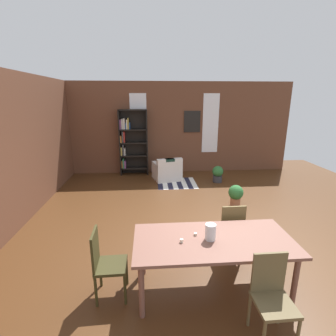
{
  "coord_description": "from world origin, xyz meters",
  "views": [
    {
      "loc": [
        -0.91,
        -4.29,
        2.55
      ],
      "look_at": [
        -0.47,
        1.35,
        0.97
      ],
      "focal_mm": 26.94,
      "sensor_mm": 36.0,
      "label": 1
    }
  ],
  "objects_px": {
    "bookshelf_tall": "(131,142)",
    "armchair_white": "(167,171)",
    "dining_chair_head_left": "(105,262)",
    "potted_plant_by_shelf": "(218,174)",
    "dining_table": "(213,244)",
    "vase_on_table": "(210,232)",
    "potted_plant_corner": "(236,194)",
    "dining_chair_near_right": "(272,295)",
    "dining_chair_far_right": "(230,228)"
  },
  "relations": [
    {
      "from": "bookshelf_tall",
      "to": "armchair_white",
      "type": "distance_m",
      "value": 1.59
    },
    {
      "from": "dining_chair_head_left",
      "to": "potted_plant_by_shelf",
      "type": "height_order",
      "value": "dining_chair_head_left"
    },
    {
      "from": "dining_table",
      "to": "vase_on_table",
      "type": "distance_m",
      "value": 0.19
    },
    {
      "from": "vase_on_table",
      "to": "dining_chair_head_left",
      "type": "bearing_deg",
      "value": -179.93
    },
    {
      "from": "armchair_white",
      "to": "potted_plant_corner",
      "type": "xyz_separation_m",
      "value": [
        1.5,
        -2.2,
        0.02
      ]
    },
    {
      "from": "bookshelf_tall",
      "to": "armchair_white",
      "type": "xyz_separation_m",
      "value": [
        1.15,
        -0.71,
        -0.85
      ]
    },
    {
      "from": "potted_plant_by_shelf",
      "to": "dining_chair_head_left",
      "type": "bearing_deg",
      "value": -121.07
    },
    {
      "from": "dining_chair_near_right",
      "to": "dining_chair_far_right",
      "type": "bearing_deg",
      "value": 89.92
    },
    {
      "from": "armchair_white",
      "to": "potted_plant_corner",
      "type": "relative_size",
      "value": 1.8
    },
    {
      "from": "vase_on_table",
      "to": "armchair_white",
      "type": "height_order",
      "value": "vase_on_table"
    },
    {
      "from": "potted_plant_corner",
      "to": "bookshelf_tall",
      "type": "bearing_deg",
      "value": 132.31
    },
    {
      "from": "dining_chair_head_left",
      "to": "potted_plant_corner",
      "type": "bearing_deg",
      "value": 45.17
    },
    {
      "from": "armchair_white",
      "to": "potted_plant_by_shelf",
      "type": "bearing_deg",
      "value": -13.29
    },
    {
      "from": "dining_table",
      "to": "vase_on_table",
      "type": "relative_size",
      "value": 9.69
    },
    {
      "from": "vase_on_table",
      "to": "dining_chair_far_right",
      "type": "relative_size",
      "value": 0.23
    },
    {
      "from": "dining_chair_head_left",
      "to": "potted_plant_by_shelf",
      "type": "xyz_separation_m",
      "value": [
        2.72,
        4.51,
        -0.24
      ]
    },
    {
      "from": "armchair_white",
      "to": "dining_chair_head_left",
      "type": "bearing_deg",
      "value": -103.43
    },
    {
      "from": "vase_on_table",
      "to": "bookshelf_tall",
      "type": "xyz_separation_m",
      "value": [
        -1.35,
        5.58,
        0.25
      ]
    },
    {
      "from": "potted_plant_by_shelf",
      "to": "dining_table",
      "type": "bearing_deg",
      "value": -106.16
    },
    {
      "from": "dining_chair_head_left",
      "to": "dining_chair_far_right",
      "type": "distance_m",
      "value": 2.01
    },
    {
      "from": "bookshelf_tall",
      "to": "dining_chair_near_right",
      "type": "bearing_deg",
      "value": -73.53
    },
    {
      "from": "vase_on_table",
      "to": "armchair_white",
      "type": "relative_size",
      "value": 0.22
    },
    {
      "from": "armchair_white",
      "to": "potted_plant_by_shelf",
      "type": "distance_m",
      "value": 1.6
    },
    {
      "from": "dining_chair_head_left",
      "to": "potted_plant_by_shelf",
      "type": "bearing_deg",
      "value": 58.93
    },
    {
      "from": "dining_chair_far_right",
      "to": "potted_plant_by_shelf",
      "type": "distance_m",
      "value": 3.9
    },
    {
      "from": "dining_chair_head_left",
      "to": "armchair_white",
      "type": "height_order",
      "value": "dining_chair_head_left"
    },
    {
      "from": "vase_on_table",
      "to": "potted_plant_corner",
      "type": "bearing_deg",
      "value": 64.12
    },
    {
      "from": "potted_plant_by_shelf",
      "to": "vase_on_table",
      "type": "bearing_deg",
      "value": -106.71
    },
    {
      "from": "bookshelf_tall",
      "to": "potted_plant_corner",
      "type": "bearing_deg",
      "value": -47.69
    },
    {
      "from": "bookshelf_tall",
      "to": "dining_chair_head_left",
      "type": "bearing_deg",
      "value": -90.16
    },
    {
      "from": "vase_on_table",
      "to": "dining_chair_near_right",
      "type": "height_order",
      "value": "vase_on_table"
    },
    {
      "from": "bookshelf_tall",
      "to": "potted_plant_by_shelf",
      "type": "xyz_separation_m",
      "value": [
        2.7,
        -1.08,
        -0.86
      ]
    },
    {
      "from": "bookshelf_tall",
      "to": "armchair_white",
      "type": "bearing_deg",
      "value": -31.65
    },
    {
      "from": "vase_on_table",
      "to": "dining_chair_near_right",
      "type": "relative_size",
      "value": 0.23
    },
    {
      "from": "dining_table",
      "to": "bookshelf_tall",
      "type": "relative_size",
      "value": 0.95
    },
    {
      "from": "dining_chair_head_left",
      "to": "bookshelf_tall",
      "type": "height_order",
      "value": "bookshelf_tall"
    },
    {
      "from": "dining_chair_head_left",
      "to": "dining_chair_near_right",
      "type": "relative_size",
      "value": 1.0
    },
    {
      "from": "armchair_white",
      "to": "potted_plant_corner",
      "type": "bearing_deg",
      "value": -55.74
    },
    {
      "from": "vase_on_table",
      "to": "bookshelf_tall",
      "type": "bearing_deg",
      "value": 103.58
    },
    {
      "from": "dining_table",
      "to": "vase_on_table",
      "type": "height_order",
      "value": "vase_on_table"
    },
    {
      "from": "dining_chair_near_right",
      "to": "vase_on_table",
      "type": "bearing_deg",
      "value": 125.78
    },
    {
      "from": "dining_chair_far_right",
      "to": "potted_plant_by_shelf",
      "type": "bearing_deg",
      "value": 77.54
    },
    {
      "from": "vase_on_table",
      "to": "armchair_white",
      "type": "distance_m",
      "value": 4.92
    },
    {
      "from": "dining_chair_head_left",
      "to": "bookshelf_tall",
      "type": "xyz_separation_m",
      "value": [
        0.02,
        5.59,
        0.61
      ]
    },
    {
      "from": "dining_table",
      "to": "bookshelf_tall",
      "type": "height_order",
      "value": "bookshelf_tall"
    },
    {
      "from": "dining_chair_far_right",
      "to": "bookshelf_tall",
      "type": "xyz_separation_m",
      "value": [
        -1.86,
        4.87,
        0.61
      ]
    },
    {
      "from": "bookshelf_tall",
      "to": "potted_plant_corner",
      "type": "distance_m",
      "value": 4.02
    },
    {
      "from": "dining_chair_near_right",
      "to": "bookshelf_tall",
      "type": "bearing_deg",
      "value": 106.47
    },
    {
      "from": "dining_table",
      "to": "potted_plant_corner",
      "type": "distance_m",
      "value": 2.98
    },
    {
      "from": "dining_table",
      "to": "armchair_white",
      "type": "bearing_deg",
      "value": 92.89
    }
  ]
}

